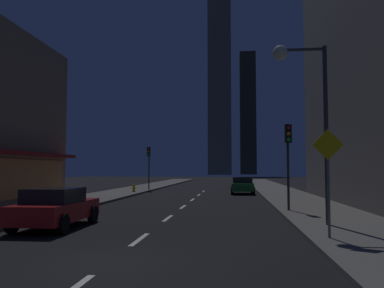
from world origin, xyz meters
TOP-DOWN VIEW (x-y plane):
  - ground_plane at (0.00, 32.00)m, footprint 78.00×136.00m
  - sidewalk_right at (7.00, 32.00)m, footprint 4.00×76.00m
  - sidewalk_left at (-7.00, 32.00)m, footprint 4.00×76.00m
  - lane_marking_center at (0.00, 13.60)m, footprint 0.16×33.40m
  - skyscraper_distant_tall at (-2.14, 140.12)m, footprint 8.60×8.03m
  - skyscraper_distant_mid at (8.69, 150.85)m, footprint 6.28×8.69m
  - car_parked_near at (-3.60, 5.21)m, footprint 1.98×4.24m
  - car_parked_far at (3.60, 25.86)m, footprint 1.98×4.24m
  - fire_hydrant_far_left at (-5.90, 25.69)m, footprint 0.42×0.30m
  - traffic_light_near_right at (5.50, 10.93)m, footprint 0.32×0.48m
  - traffic_light_far_left at (-5.50, 29.98)m, footprint 0.32×0.48m
  - street_lamp_right at (5.38, 6.01)m, footprint 1.96×0.56m
  - pedestrian_crossing_sign at (5.60, 3.22)m, footprint 0.91×0.08m

SIDE VIEW (x-z plane):
  - ground_plane at x=0.00m, z-range -0.10..0.00m
  - lane_marking_center at x=0.00m, z-range 0.00..0.01m
  - sidewalk_right at x=7.00m, z-range 0.00..0.15m
  - sidewalk_left at x=-7.00m, z-range 0.00..0.15m
  - fire_hydrant_far_left at x=-5.90m, z-range 0.13..0.78m
  - car_parked_near at x=-3.60m, z-range 0.02..1.47m
  - car_parked_far at x=3.60m, z-range 0.02..1.47m
  - pedestrian_crossing_sign at x=5.60m, z-range 0.44..3.59m
  - traffic_light_near_right at x=5.50m, z-range 1.09..5.29m
  - traffic_light_far_left at x=-5.50m, z-range 1.09..5.29m
  - street_lamp_right at x=5.38m, z-range 1.78..8.36m
  - skyscraper_distant_mid at x=8.69m, z-range 0.00..48.47m
  - skyscraper_distant_tall at x=-2.14m, z-range 0.00..78.38m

